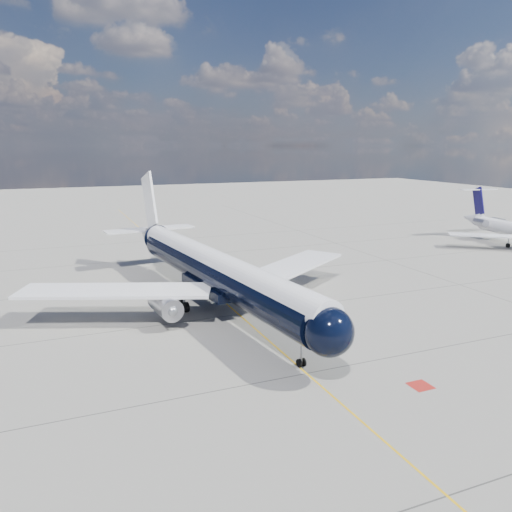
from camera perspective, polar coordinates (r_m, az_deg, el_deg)
name	(u,v)px	position (r m, az deg, el deg)	size (l,w,h in m)	color
ground	(189,271)	(70.91, -7.66, -1.73)	(320.00, 320.00, 0.00)	gray
taxiway_centerline	(199,280)	(66.24, -6.54, -2.71)	(0.16, 160.00, 0.01)	#E3A80B
red_marking	(420,386)	(39.81, 18.28, -13.89)	(1.60, 1.60, 0.01)	maroon
main_airliner	(211,268)	(54.12, -5.17, -1.43)	(39.23, 48.02, 13.88)	black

